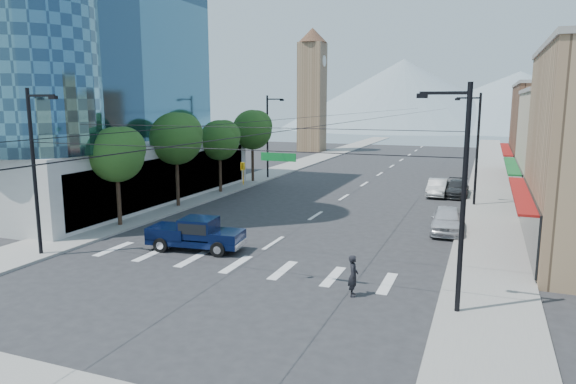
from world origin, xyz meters
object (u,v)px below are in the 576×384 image
at_px(parked_car_near, 447,220).
at_px(parked_car_far, 457,188).
at_px(pedestrian, 353,276).
at_px(parked_car_mid, 438,188).
at_px(pickup_truck, 196,233).

bearing_deg(parked_car_near, parked_car_far, 87.72).
relative_size(pedestrian, parked_car_mid, 0.40).
relative_size(pickup_truck, parked_car_far, 1.15).
height_order(parked_car_near, parked_car_far, parked_car_near).
bearing_deg(parked_car_near, pedestrian, -105.76).
distance_m(parked_car_mid, parked_car_far, 1.66).
height_order(parked_car_near, parked_car_mid, parked_car_near).
bearing_deg(pickup_truck, parked_car_near, 29.28).
bearing_deg(parked_car_far, parked_car_near, -89.45).
relative_size(pickup_truck, pedestrian, 3.12).
height_order(pickup_truck, parked_car_far, pickup_truck).
distance_m(parked_car_near, parked_car_far, 13.77).
height_order(pedestrian, parked_car_far, pedestrian).
height_order(pickup_truck, pedestrian, pickup_truck).
xyz_separation_m(pickup_truck, pedestrian, (10.03, -3.63, -0.06)).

